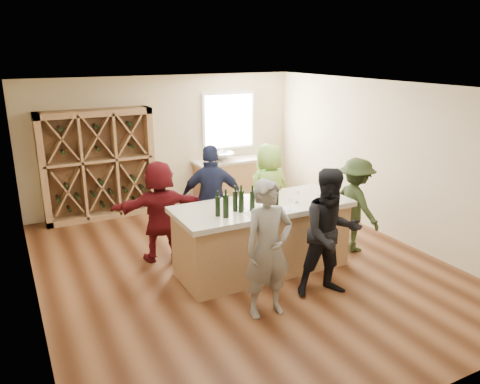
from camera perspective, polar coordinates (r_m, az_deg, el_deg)
name	(u,v)px	position (r m, az deg, el deg)	size (l,w,h in m)	color
floor	(240,267)	(7.65, 0.02, -9.12)	(6.00, 7.00, 0.10)	#58321C
ceiling	(240,83)	(6.88, 0.03, 13.10)	(6.00, 7.00, 0.10)	white
wall_back	(165,141)	(10.33, -9.12, 6.12)	(6.00, 0.10, 2.80)	#CBB893
wall_front	(425,278)	(4.49, 21.67, -9.68)	(6.00, 0.10, 2.80)	#CBB893
wall_left	(22,211)	(6.39, -25.06, -2.15)	(0.10, 7.00, 2.80)	#CBB893
wall_right	(389,160)	(8.91, 17.76, 3.77)	(0.10, 7.00, 2.80)	#CBB893
window_frame	(229,121)	(10.75, -1.40, 8.65)	(1.30, 0.06, 1.30)	white
window_pane	(229,121)	(10.72, -1.32, 8.63)	(1.18, 0.01, 1.18)	white
wine_rack	(98,165)	(9.77, -16.88, 3.16)	(2.20, 0.45, 2.20)	#987048
back_counter_base	(230,180)	(10.75, -1.20, 1.45)	(1.60, 0.58, 0.86)	#987048
back_counter_top	(230,161)	(10.63, -1.21, 3.84)	(1.70, 0.62, 0.06)	#B6AB96
sink	(222,156)	(10.52, -2.20, 4.37)	(0.54, 0.54, 0.19)	silver
faucet	(219,152)	(10.67, -2.61, 4.86)	(0.02, 0.02, 0.30)	silver
tasting_counter_base	(262,239)	(7.28, 2.73, -5.80)	(2.60, 1.00, 1.00)	#987048
tasting_counter_top	(263,206)	(7.09, 2.79, -1.78)	(2.72, 1.12, 0.08)	#B6AB96
wine_bottle_a	(218,206)	(6.53, -2.74, -1.75)	(0.07, 0.07, 0.29)	black
wine_bottle_b	(226,206)	(6.46, -1.73, -1.73)	(0.08, 0.08, 0.33)	black
wine_bottle_c	(235,201)	(6.72, -0.58, -1.11)	(0.07, 0.07, 0.30)	black
wine_bottle_d	(241,201)	(6.67, 0.15, -1.14)	(0.08, 0.08, 0.33)	black
wine_bottle_e	(252,201)	(6.73, 1.52, -1.09)	(0.07, 0.07, 0.30)	black
wine_glass_a	(261,211)	(6.52, 2.54, -2.36)	(0.06, 0.06, 0.16)	white
wine_glass_b	(290,206)	(6.77, 6.09, -1.67)	(0.06, 0.06, 0.16)	white
wine_glass_c	(319,200)	(7.08, 9.63, -0.98)	(0.06, 0.06, 0.16)	white
wine_glass_d	(297,197)	(7.16, 7.01, -0.61)	(0.07, 0.07, 0.17)	white
wine_glass_e	(322,194)	(7.37, 9.97, -0.26)	(0.06, 0.06, 0.17)	white
tasting_menu_a	(255,214)	(6.63, 1.86, -2.75)	(0.25, 0.34, 0.00)	white
tasting_menu_b	(291,209)	(6.90, 6.20, -2.01)	(0.24, 0.33, 0.00)	white
tasting_menu_c	(326,204)	(7.19, 10.39, -1.41)	(0.21, 0.29, 0.00)	white
person_near_left	(268,249)	(5.95, 3.46, -6.97)	(0.66, 0.48, 1.82)	slate
person_near_right	(331,233)	(6.53, 11.01, -4.98)	(0.89, 0.49, 1.82)	black
person_server	(355,205)	(8.12, 13.88, -1.54)	(1.04, 0.48, 1.61)	#263319
person_far_mid	(212,199)	(7.82, -3.40, -0.88)	(1.08, 0.55, 1.84)	#191E38
person_far_right	(269,191)	(8.49, 3.52, 0.18)	(0.84, 0.55, 1.73)	#8CC64C
person_far_left	(161,211)	(7.63, -9.67, -2.27)	(1.54, 0.55, 1.66)	#590F14
wine_bottle_f	(276,200)	(6.81, 4.44, -0.92)	(0.07, 0.07, 0.30)	black
wine_glass_f	(254,195)	(7.19, 1.66, -0.40)	(0.07, 0.07, 0.18)	white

